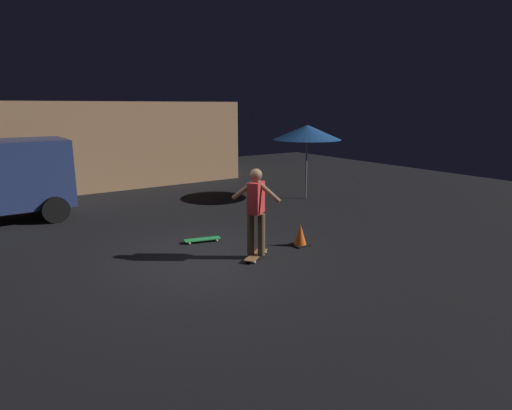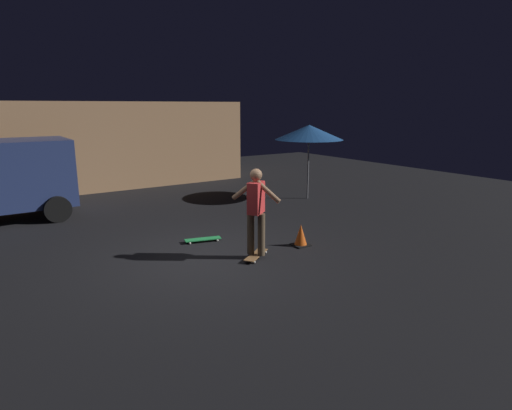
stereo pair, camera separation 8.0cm
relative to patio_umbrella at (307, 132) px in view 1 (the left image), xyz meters
name	(u,v)px [view 1 (the left image)]	position (x,y,z in m)	size (l,w,h in m)	color
ground_plane	(202,259)	(-5.30, -3.11, -2.07)	(28.00, 28.00, 0.00)	black
low_building	(58,145)	(-6.00, 6.37, -0.57)	(12.70, 3.61, 3.01)	#AD7F56
patio_umbrella	(307,132)	(0.00, 0.00, 0.00)	(2.10, 2.10, 2.30)	slate
skateboard_ridden	(256,255)	(-4.41, -3.63, -2.02)	(0.76, 0.61, 0.07)	olive
skateboard_spare	(202,239)	(-4.80, -2.16, -2.02)	(0.81, 0.39, 0.07)	green
skater	(256,206)	(-4.41, -3.63, -1.04)	(0.63, 0.86, 1.67)	brown
traffic_cone	(300,236)	(-3.21, -3.54, -1.86)	(0.34, 0.34, 0.46)	black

